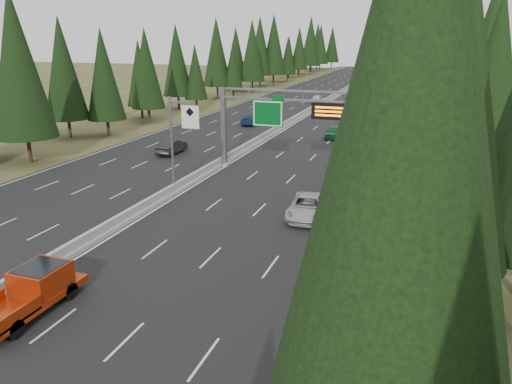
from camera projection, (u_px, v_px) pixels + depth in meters
road at (317, 108)px, 91.15m from camera, size 32.00×260.00×0.08m
shoulder_right at (419, 113)px, 85.58m from camera, size 3.60×260.00×0.06m
shoulder_left at (227, 104)px, 96.73m from camera, size 3.60×260.00×0.06m
median_barrier at (317, 106)px, 91.04m from camera, size 0.70×260.00×0.85m
sign_gantry at (308, 119)px, 46.13m from camera, size 16.75×0.98×7.80m
hov_sign_pole at (178, 139)px, 39.97m from camera, size 2.80×0.50×8.00m
tree_row_right at (454, 57)px, 75.88m from camera, size 12.06×242.73×18.96m
tree_row_left at (196, 55)px, 91.58m from camera, size 11.67×241.95×18.94m
silver_minivan at (308, 207)px, 36.02m from camera, size 3.05×5.85×1.57m
red_pickup at (35, 287)px, 23.81m from camera, size 2.17×6.08×1.98m
car_ahead_green at (333, 132)px, 64.03m from camera, size 1.89×4.51×1.52m
car_ahead_dkred at (384, 108)px, 85.13m from camera, size 1.59×4.35×1.43m
car_ahead_dkgrey at (371, 97)px, 100.73m from camera, size 2.10×4.60×1.31m
car_ahead_white at (384, 83)px, 130.12m from camera, size 2.45×5.08×1.39m
car_ahead_far at (368, 78)px, 145.74m from camera, size 1.98×4.78×1.62m
car_onc_near at (172, 147)px, 55.45m from camera, size 1.81×4.86×1.59m
car_onc_blue at (251, 119)px, 73.79m from camera, size 2.51×5.55×1.58m
car_onc_white at (318, 99)px, 97.53m from camera, size 2.00×4.67×1.57m
car_onc_far at (272, 101)px, 95.01m from camera, size 2.85×5.44×1.46m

